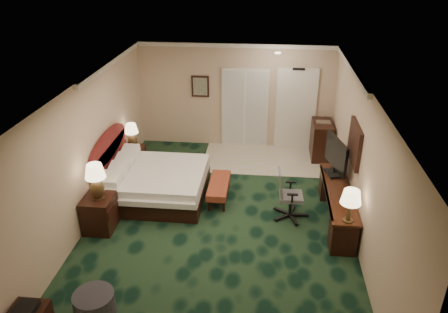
# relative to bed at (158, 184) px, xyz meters

# --- Properties ---
(floor) EXTENTS (5.00, 7.50, 0.00)m
(floor) POSITION_rel_bed_xyz_m (1.41, -0.87, -0.31)
(floor) COLOR black
(floor) RESTS_ON ground
(ceiling) EXTENTS (5.00, 7.50, 0.00)m
(ceiling) POSITION_rel_bed_xyz_m (1.41, -0.87, 2.39)
(ceiling) COLOR white
(ceiling) RESTS_ON wall_back
(wall_back) EXTENTS (5.00, 0.00, 2.70)m
(wall_back) POSITION_rel_bed_xyz_m (1.41, 2.88, 1.04)
(wall_back) COLOR #C7AB91
(wall_back) RESTS_ON ground
(wall_left) EXTENTS (0.00, 7.50, 2.70)m
(wall_left) POSITION_rel_bed_xyz_m (-1.09, -0.87, 1.04)
(wall_left) COLOR #C7AB91
(wall_left) RESTS_ON ground
(wall_right) EXTENTS (0.00, 7.50, 2.70)m
(wall_right) POSITION_rel_bed_xyz_m (3.91, -0.87, 1.04)
(wall_right) COLOR #C7AB91
(wall_right) RESTS_ON ground
(crown_molding) EXTENTS (5.00, 7.50, 0.10)m
(crown_molding) POSITION_rel_bed_xyz_m (1.41, -0.87, 2.34)
(crown_molding) COLOR silver
(crown_molding) RESTS_ON wall_back
(tile_patch) EXTENTS (3.20, 1.70, 0.01)m
(tile_patch) POSITION_rel_bed_xyz_m (2.31, 2.03, -0.31)
(tile_patch) COLOR beige
(tile_patch) RESTS_ON ground
(headboard) EXTENTS (0.12, 2.00, 1.40)m
(headboard) POSITION_rel_bed_xyz_m (-1.03, 0.13, 0.39)
(headboard) COLOR #4C1816
(headboard) RESTS_ON ground
(entry_door) EXTENTS (1.02, 0.06, 2.18)m
(entry_door) POSITION_rel_bed_xyz_m (2.96, 2.85, 0.74)
(entry_door) COLOR silver
(entry_door) RESTS_ON ground
(closet_doors) EXTENTS (1.20, 0.06, 2.10)m
(closet_doors) POSITION_rel_bed_xyz_m (1.66, 2.84, 0.74)
(closet_doors) COLOR #B9B9B9
(closet_doors) RESTS_ON ground
(wall_art) EXTENTS (0.45, 0.06, 0.55)m
(wall_art) POSITION_rel_bed_xyz_m (0.51, 2.84, 1.29)
(wall_art) COLOR #4B6058
(wall_art) RESTS_ON wall_back
(wall_mirror) EXTENTS (0.05, 0.95, 0.75)m
(wall_mirror) POSITION_rel_bed_xyz_m (3.87, -0.27, 1.24)
(wall_mirror) COLOR white
(wall_mirror) RESTS_ON wall_right
(bed) EXTENTS (1.99, 1.84, 0.63)m
(bed) POSITION_rel_bed_xyz_m (0.00, 0.00, 0.00)
(bed) COLOR white
(bed) RESTS_ON ground
(nightstand_near) EXTENTS (0.54, 0.62, 0.67)m
(nightstand_near) POSITION_rel_bed_xyz_m (-0.80, -1.23, 0.02)
(nightstand_near) COLOR black
(nightstand_near) RESTS_ON ground
(nightstand_far) EXTENTS (0.43, 0.49, 0.53)m
(nightstand_far) POSITION_rel_bed_xyz_m (-0.86, 1.28, -0.05)
(nightstand_far) COLOR black
(nightstand_far) RESTS_ON ground
(lamp_near) EXTENTS (0.46, 0.46, 0.70)m
(lamp_near) POSITION_rel_bed_xyz_m (-0.77, -1.25, 0.71)
(lamp_near) COLOR black
(lamp_near) RESTS_ON nightstand_near
(lamp_far) EXTENTS (0.32, 0.32, 0.60)m
(lamp_far) POSITION_rel_bed_xyz_m (-0.89, 1.29, 0.52)
(lamp_far) COLOR black
(lamp_far) RESTS_ON nightstand_far
(bed_bench) EXTENTS (0.40, 1.15, 0.39)m
(bed_bench) POSITION_rel_bed_xyz_m (1.30, 0.07, -0.12)
(bed_bench) COLOR brown
(bed_bench) RESTS_ON ground
(ottoman) EXTENTS (0.71, 0.71, 0.42)m
(ottoman) POSITION_rel_bed_xyz_m (-0.10, -3.37, -0.10)
(ottoman) COLOR #2E2F33
(ottoman) RESTS_ON ground
(desk) EXTENTS (0.49, 2.30, 0.66)m
(desk) POSITION_rel_bed_xyz_m (3.64, -0.50, 0.02)
(desk) COLOR black
(desk) RESTS_ON ground
(tv) EXTENTS (0.32, 0.99, 0.78)m
(tv) POSITION_rel_bed_xyz_m (3.63, 0.16, 0.74)
(tv) COLOR black
(tv) RESTS_ON desk
(desk_lamp) EXTENTS (0.42, 0.42, 0.61)m
(desk_lamp) POSITION_rel_bed_xyz_m (3.66, -1.51, 0.65)
(desk_lamp) COLOR black
(desk_lamp) RESTS_ON desk
(desk_chair) EXTENTS (0.61, 0.57, 1.01)m
(desk_chair) POSITION_rel_bed_xyz_m (2.77, -0.46, 0.19)
(desk_chair) COLOR #48484C
(desk_chair) RESTS_ON ground
(minibar) EXTENTS (0.49, 0.88, 0.93)m
(minibar) POSITION_rel_bed_xyz_m (3.61, 2.33, 0.15)
(minibar) COLOR black
(minibar) RESTS_ON ground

